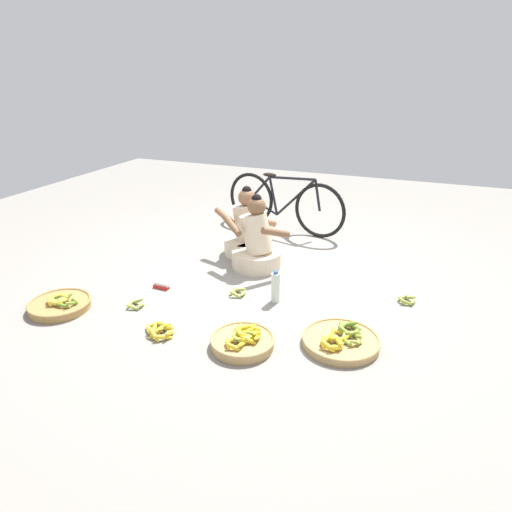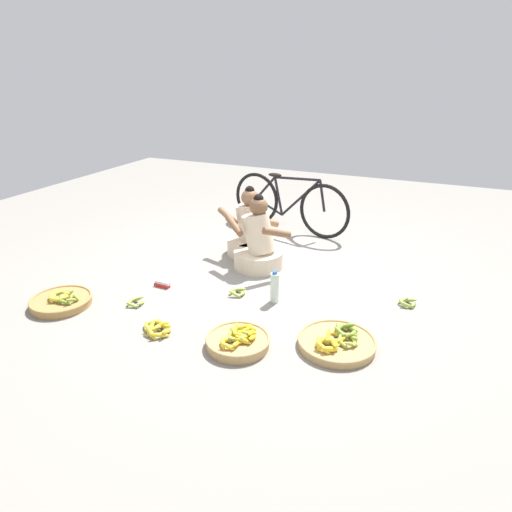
# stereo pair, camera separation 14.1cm
# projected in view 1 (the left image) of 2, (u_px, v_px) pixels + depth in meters

# --- Properties ---
(ground_plane) EXTENTS (10.00, 10.00, 0.00)m
(ground_plane) POSITION_uv_depth(u_px,v_px,m) (263.00, 281.00, 4.50)
(ground_plane) COLOR gray
(vendor_woman_front) EXTENTS (0.75, 0.52, 0.80)m
(vendor_woman_front) POSITION_uv_depth(u_px,v_px,m) (256.00, 245.00, 4.72)
(vendor_woman_front) COLOR beige
(vendor_woman_front) RESTS_ON ground
(vendor_woman_behind) EXTENTS (0.74, 0.52, 0.79)m
(vendor_woman_behind) POSITION_uv_depth(u_px,v_px,m) (247.00, 233.00, 5.06)
(vendor_woman_behind) COLOR beige
(vendor_woman_behind) RESTS_ON ground
(bicycle_leaning) EXTENTS (1.67, 0.41, 0.73)m
(bicycle_leaning) POSITION_uv_depth(u_px,v_px,m) (284.00, 203.00, 5.78)
(bicycle_leaning) COLOR black
(bicycle_leaning) RESTS_ON ground
(banana_basket_mid_right) EXTENTS (0.53, 0.53, 0.14)m
(banana_basket_mid_right) POSITION_uv_depth(u_px,v_px,m) (60.00, 304.00, 3.97)
(banana_basket_mid_right) COLOR #A87F47
(banana_basket_mid_right) RESTS_ON ground
(banana_basket_front_left) EXTENTS (0.49, 0.49, 0.15)m
(banana_basket_front_left) POSITION_uv_depth(u_px,v_px,m) (243.00, 341.00, 3.43)
(banana_basket_front_left) COLOR tan
(banana_basket_front_left) RESTS_ON ground
(banana_basket_back_left) EXTENTS (0.60, 0.60, 0.14)m
(banana_basket_back_left) POSITION_uv_depth(u_px,v_px,m) (341.00, 340.00, 3.45)
(banana_basket_back_left) COLOR tan
(banana_basket_back_left) RESTS_ON ground
(loose_bananas_back_right) EXTENTS (0.15, 0.16, 0.08)m
(loose_bananas_back_right) POSITION_uv_depth(u_px,v_px,m) (135.00, 304.00, 4.01)
(loose_bananas_back_right) COLOR #9EB747
(loose_bananas_back_right) RESTS_ON ground
(loose_bananas_mid_left) EXTENTS (0.18, 0.18, 0.08)m
(loose_bananas_mid_left) POSITION_uv_depth(u_px,v_px,m) (407.00, 300.00, 4.08)
(loose_bananas_mid_left) COLOR #9EB747
(loose_bananas_mid_left) RESTS_ON ground
(loose_bananas_front_right) EXTENTS (0.15, 0.15, 0.08)m
(loose_bananas_front_right) POSITION_uv_depth(u_px,v_px,m) (238.00, 292.00, 4.22)
(loose_bananas_front_right) COLOR #9EB747
(loose_bananas_front_right) RESTS_ON ground
(loose_bananas_near_bicycle) EXTENTS (0.31, 0.27, 0.10)m
(loose_bananas_near_bicycle) POSITION_uv_depth(u_px,v_px,m) (160.00, 330.00, 3.60)
(loose_bananas_near_bicycle) COLOR yellow
(loose_bananas_near_bicycle) RESTS_ON ground
(water_bottle) EXTENTS (0.08, 0.08, 0.30)m
(water_bottle) POSITION_uv_depth(u_px,v_px,m) (276.00, 287.00, 4.06)
(water_bottle) COLOR silver
(water_bottle) RESTS_ON ground
(packet_carton_stack) EXTENTS (0.17, 0.07, 0.06)m
(packet_carton_stack) POSITION_uv_depth(u_px,v_px,m) (162.00, 285.00, 4.34)
(packet_carton_stack) COLOR red
(packet_carton_stack) RESTS_ON ground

